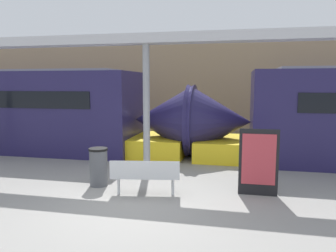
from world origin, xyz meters
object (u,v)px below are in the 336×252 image
object	(u,v)px
trash_bin	(99,167)
bench_near	(145,174)
poster_board	(258,162)
support_column_near	(146,109)

from	to	relation	value
trash_bin	bench_near	bearing A→B (deg)	-20.31
bench_near	trash_bin	xyz separation A→B (m)	(-1.42, 0.52, -0.03)
poster_board	support_column_near	bearing A→B (deg)	154.41
bench_near	support_column_near	bearing A→B (deg)	95.35
trash_bin	poster_board	xyz separation A→B (m)	(4.03, 0.10, 0.31)
poster_board	support_column_near	xyz separation A→B (m)	(-3.18, 1.52, 1.09)
bench_near	poster_board	bearing A→B (deg)	3.89
poster_board	support_column_near	world-z (taller)	support_column_near
bench_near	trash_bin	distance (m)	1.51
poster_board	trash_bin	bearing A→B (deg)	-178.64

